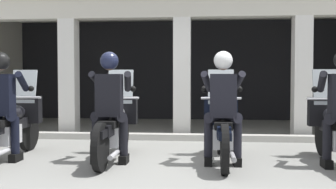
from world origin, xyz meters
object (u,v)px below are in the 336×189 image
(motorcycle_center_left, at_px, (115,126))
(motorcycle_far_right, at_px, (336,128))
(police_officer_far_left, at_px, (2,97))
(police_officer_center_left, at_px, (110,97))
(motorcycle_far_left, at_px, (12,125))
(motorcycle_center_right, at_px, (222,127))
(police_officer_center_right, at_px, (223,98))

(motorcycle_center_left, xyz_separation_m, motorcycle_far_right, (3.18, -0.02, 0.00))
(police_officer_far_left, xyz_separation_m, police_officer_center_left, (1.59, 0.01, 0.00))
(motorcycle_far_left, bearing_deg, police_officer_center_left, -15.89)
(police_officer_far_left, xyz_separation_m, motorcycle_center_right, (3.19, 0.31, -0.44))
(police_officer_center_left, bearing_deg, motorcycle_center_right, 3.51)
(police_officer_center_left, relative_size, motorcycle_center_right, 0.78)
(police_officer_center_right, xyz_separation_m, motorcycle_far_right, (1.59, 0.25, -0.44))
(police_officer_far_left, relative_size, police_officer_center_left, 1.00)
(motorcycle_far_left, height_order, police_officer_center_right, police_officer_center_right)
(motorcycle_far_left, relative_size, police_officer_center_left, 1.29)
(motorcycle_center_left, bearing_deg, police_officer_center_right, -16.68)
(police_officer_far_left, distance_m, police_officer_center_left, 1.59)
(police_officer_far_left, relative_size, police_officer_center_right, 1.00)
(motorcycle_center_left, distance_m, motorcycle_far_right, 3.18)
(motorcycle_center_left, xyz_separation_m, police_officer_center_left, (-0.00, -0.28, 0.44))
(motorcycle_far_left, xyz_separation_m, police_officer_far_left, (-0.00, -0.28, 0.44))
(motorcycle_far_left, bearing_deg, motorcycle_center_right, -5.90)
(police_officer_far_left, relative_size, motorcycle_center_right, 0.78)
(motorcycle_center_left, bearing_deg, motorcycle_center_right, -6.57)
(police_officer_center_right, bearing_deg, motorcycle_center_left, 163.45)
(police_officer_far_left, height_order, motorcycle_center_right, police_officer_far_left)
(motorcycle_far_right, bearing_deg, police_officer_far_left, 178.25)
(motorcycle_far_left, relative_size, motorcycle_far_right, 1.00)
(police_officer_far_left, distance_m, motorcycle_center_right, 3.23)
(motorcycle_center_right, height_order, motorcycle_far_right, same)
(motorcycle_far_left, distance_m, police_officer_center_left, 1.67)
(motorcycle_center_left, distance_m, police_officer_center_right, 1.67)
(police_officer_center_left, distance_m, motorcycle_far_right, 3.23)
(motorcycle_far_left, xyz_separation_m, motorcycle_center_right, (3.18, 0.02, 0.00))
(police_officer_far_left, bearing_deg, motorcycle_center_right, -0.82)
(motorcycle_center_right, xyz_separation_m, motorcycle_far_right, (1.59, -0.03, 0.00))
(motorcycle_center_left, height_order, motorcycle_far_right, same)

